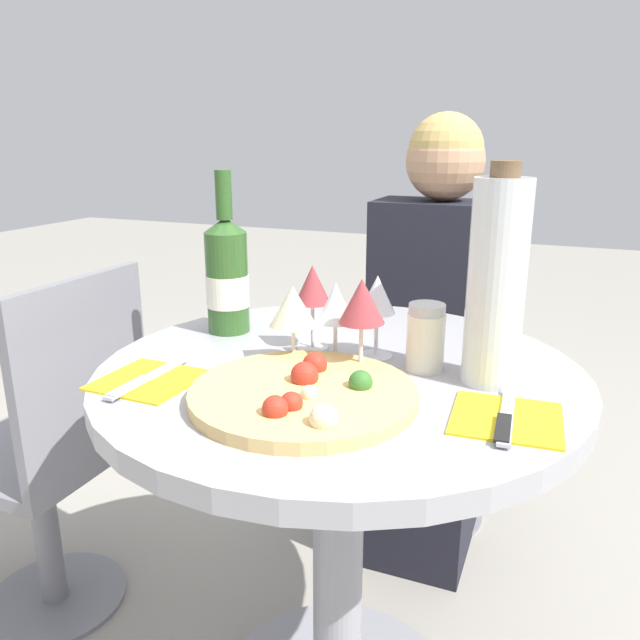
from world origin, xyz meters
TOP-DOWN VIEW (x-y plane):
  - dining_table at (0.00, 0.00)m, footprint 0.84×0.84m
  - chair_behind_diner at (0.02, 0.79)m, footprint 0.38×0.38m
  - seated_diner at (0.02, 0.65)m, footprint 0.36×0.42m
  - chair_empty_side at (-0.69, 0.00)m, footprint 0.38×0.38m
  - pizza_large at (0.00, -0.16)m, footprint 0.34×0.34m
  - wine_bottle at (-0.28, 0.11)m, footprint 0.09×0.09m
  - tall_carafe at (0.25, 0.03)m, footprint 0.09×0.09m
  - sugar_shaker at (0.14, 0.04)m, footprint 0.06×0.06m
  - wine_glass_back_right at (0.04, 0.07)m, footprint 0.06×0.06m
  - wine_glass_front_left at (-0.08, -0.01)m, footprint 0.08×0.08m
  - wine_glass_center at (-0.02, 0.03)m, footprint 0.07×0.07m
  - wine_glass_back_left at (-0.08, 0.07)m, footprint 0.07×0.07m
  - wine_glass_front_right at (0.04, -0.01)m, footprint 0.08×0.08m
  - place_setting_left at (-0.26, -0.18)m, footprint 0.15×0.19m
  - place_setting_right at (0.29, -0.11)m, footprint 0.16×0.19m

SIDE VIEW (x-z plane):
  - chair_behind_diner at x=0.02m, z-range -0.01..0.83m
  - chair_empty_side at x=-0.69m, z-range -0.01..0.83m
  - seated_diner at x=0.02m, z-range -0.04..1.13m
  - dining_table at x=0.00m, z-range 0.18..0.91m
  - place_setting_left at x=-0.26m, z-range 0.73..0.74m
  - place_setting_right at x=0.29m, z-range 0.73..0.74m
  - pizza_large at x=0.00m, z-range 0.72..0.77m
  - sugar_shaker at x=0.14m, z-range 0.73..0.85m
  - wine_glass_front_left at x=-0.08m, z-range 0.76..0.90m
  - wine_glass_center at x=-0.02m, z-range 0.76..0.90m
  - wine_glass_back_right at x=0.04m, z-range 0.77..0.92m
  - wine_bottle at x=-0.28m, z-range 0.69..1.01m
  - wine_glass_back_left at x=-0.08m, z-range 0.77..0.93m
  - wine_glass_front_right at x=0.04m, z-range 0.77..0.93m
  - tall_carafe at x=0.25m, z-range 0.72..1.07m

